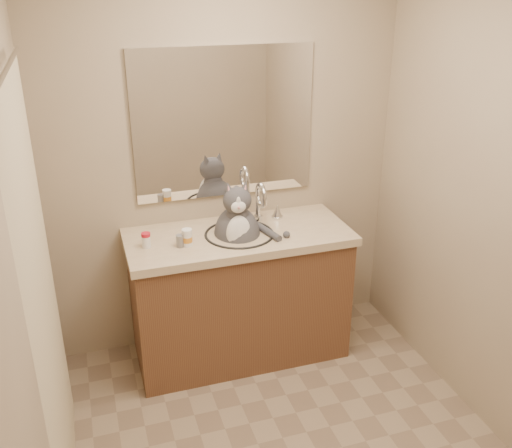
% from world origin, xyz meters
% --- Properties ---
extents(room, '(2.22, 2.52, 2.42)m').
position_xyz_m(room, '(0.00, 0.00, 1.20)').
color(room, gray).
rests_on(room, ground).
extents(vanity, '(1.34, 0.59, 1.12)m').
position_xyz_m(vanity, '(0.00, 0.96, 0.44)').
color(vanity, brown).
rests_on(vanity, ground).
extents(mirror, '(1.10, 0.02, 0.90)m').
position_xyz_m(mirror, '(0.00, 1.24, 1.45)').
color(mirror, white).
rests_on(mirror, room).
extents(shower_curtain, '(0.02, 1.30, 1.93)m').
position_xyz_m(shower_curtain, '(-1.05, 0.10, 1.03)').
color(shower_curtain, beige).
rests_on(shower_curtain, ground).
extents(cat, '(0.38, 0.36, 0.54)m').
position_xyz_m(cat, '(-0.01, 0.95, 0.87)').
color(cat, '#47474C').
rests_on(cat, vanity).
extents(pill_bottle_redcap, '(0.06, 0.06, 0.09)m').
position_xyz_m(pill_bottle_redcap, '(-0.55, 0.94, 0.89)').
color(pill_bottle_redcap, white).
rests_on(pill_bottle_redcap, vanity).
extents(pill_bottle_orange, '(0.07, 0.07, 0.10)m').
position_xyz_m(pill_bottle_orange, '(-0.32, 0.89, 0.90)').
color(pill_bottle_orange, white).
rests_on(pill_bottle_orange, vanity).
extents(grey_canister, '(0.06, 0.06, 0.07)m').
position_xyz_m(grey_canister, '(-0.36, 0.89, 0.89)').
color(grey_canister, slate).
rests_on(grey_canister, vanity).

